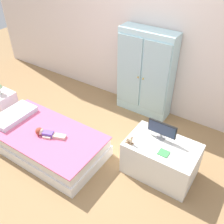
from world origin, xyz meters
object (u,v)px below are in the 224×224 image
Objects in this scene: nightstand at (5,106)px; wardrobe at (145,74)px; doll at (45,133)px; tv_monitor at (162,129)px; bed at (46,141)px; tv_stand at (161,159)px; book_green at (164,153)px; rocking_horse_toy at (130,140)px.

wardrobe reaches higher than nightstand.
tv_monitor is (1.28, 0.59, 0.24)m from doll.
nightstand reaches higher than bed.
tv_monitor reaches higher than bed.
bed is 1.47m from tv_stand.
book_green is at bearing -53.82° from wardrobe.
tv_stand is 0.37m from tv_monitor.
tv_stand is at bearing -52.91° from wardrobe.
wardrobe reaches higher than doll.
book_green is at bearing 13.73° from bed.
rocking_horse_toy is (1.03, 0.32, 0.16)m from doll.
tv_monitor is at bearing 22.92° from bed.
doll is 1.09m from nightstand.
doll is 1.46m from book_green.
nightstand is 2.40m from tv_monitor.
wardrobe is 1.16m from tv_monitor.
rocking_horse_toy is at bearing 15.03° from bed.
bed is 4.57× the size of tv_monitor.
rocking_horse_toy is at bearing -132.75° from tv_monitor.
wardrobe is at bearing 67.04° from bed.
rocking_horse_toy is (2.09, 0.12, 0.28)m from nightstand.
book_green is (1.40, 0.38, 0.11)m from doll.
book_green reaches higher than doll.
bed is at bearing 145.72° from doll.
wardrobe is (0.63, 1.48, 0.51)m from bed.
doll is at bearing -159.57° from tv_stand.
wardrobe is 3.88× the size of tv_monitor.
bed is at bearing -112.96° from wardrobe.
nightstand is 2.43m from tv_stand.
tv_stand is at bearing -52.41° from tv_monitor.
tv_monitor is 2.99× the size of rocking_horse_toy.
tv_stand is at bearing 20.43° from doll.
tv_monitor reaches higher than book_green.
nightstand is at bearing -176.66° from rocking_horse_toy.
nightstand is 2.49m from book_green.
wardrobe reaches higher than book_green.
wardrobe is at bearing 126.18° from book_green.
tv_stand is at bearing 117.38° from book_green.
nightstand is 0.54× the size of tv_stand.
rocking_horse_toy is at bearing 3.34° from nightstand.
tv_stand is at bearing 7.21° from nightstand.
nightstand is at bearing 169.57° from doll.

